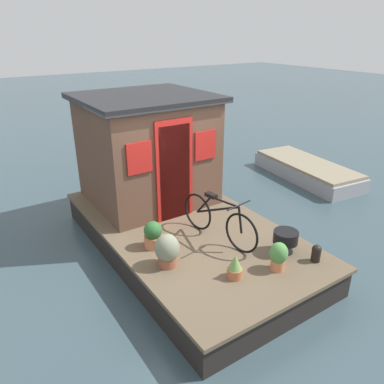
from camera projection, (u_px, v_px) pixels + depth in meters
name	position (u px, v px, depth m)	size (l,w,h in m)	color
ground_plane	(186.00, 250.00, 6.75)	(60.00, 60.00, 0.00)	#384C54
houseboat_deck	(186.00, 237.00, 6.65)	(4.93, 2.69, 0.51)	brown
houseboat_cabin	(147.00, 149.00, 7.16)	(2.19, 2.36, 2.06)	brown
bicycle	(218.00, 220.00, 5.96)	(1.60, 0.50, 0.77)	black
potted_plant_rosemary	(153.00, 235.00, 5.81)	(0.29, 0.29, 0.43)	#C6754C
potted_plant_succulent	(167.00, 250.00, 5.33)	(0.36, 0.36, 0.50)	#935138
potted_plant_thyme	(278.00, 256.00, 5.25)	(0.26, 0.26, 0.43)	#C6754C
potted_plant_mint	(235.00, 267.00, 5.10)	(0.21, 0.21, 0.35)	#B2603D
charcoal_grill	(286.00, 238.00, 5.66)	(0.38, 0.38, 0.35)	black
mooring_bollard	(316.00, 253.00, 5.47)	(0.14, 0.14, 0.27)	black
dinghy_boat	(307.00, 170.00, 9.95)	(3.14, 1.54, 0.43)	#99999E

